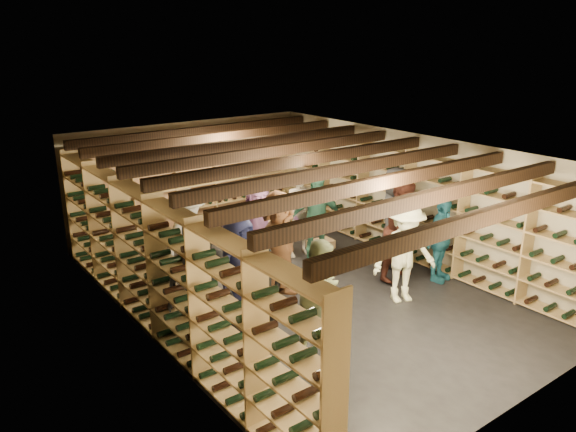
# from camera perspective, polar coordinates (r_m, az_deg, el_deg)

# --- Properties ---
(ground) EXTENTS (8.00, 8.00, 0.00)m
(ground) POSITION_cam_1_polar(r_m,az_deg,el_deg) (9.70, 1.41, -7.45)
(ground) COLOR black
(ground) RESTS_ON ground
(walls) EXTENTS (5.52, 8.02, 2.40)m
(walls) POSITION_cam_1_polar(r_m,az_deg,el_deg) (9.25, 1.46, -0.72)
(walls) COLOR #B4A88C
(walls) RESTS_ON ground
(ceiling) EXTENTS (5.50, 8.00, 0.01)m
(ceiling) POSITION_cam_1_polar(r_m,az_deg,el_deg) (8.94, 1.52, 6.58)
(ceiling) COLOR beige
(ceiling) RESTS_ON walls
(ceiling_joists) EXTENTS (5.40, 7.12, 0.18)m
(ceiling_joists) POSITION_cam_1_polar(r_m,az_deg,el_deg) (8.97, 1.52, 5.71)
(ceiling_joists) COLOR black
(ceiling_joists) RESTS_ON ground
(wine_rack_left) EXTENTS (0.32, 7.50, 2.15)m
(wine_rack_left) POSITION_cam_1_polar(r_m,az_deg,el_deg) (8.07, -13.13, -5.03)
(wine_rack_left) COLOR #A17B4E
(wine_rack_left) RESTS_ON ground
(wine_rack_right) EXTENTS (0.32, 7.50, 2.15)m
(wine_rack_right) POSITION_cam_1_polar(r_m,az_deg,el_deg) (10.99, 12.07, 1.24)
(wine_rack_right) COLOR #A17B4E
(wine_rack_right) RESTS_ON ground
(wine_rack_back) EXTENTS (4.70, 0.30, 2.15)m
(wine_rack_back) POSITION_cam_1_polar(r_m,az_deg,el_deg) (12.40, -9.52, 3.29)
(wine_rack_back) COLOR #A17B4E
(wine_rack_back) RESTS_ON ground
(crate_stack_left) EXTENTS (0.59, 0.50, 0.68)m
(crate_stack_left) POSITION_cam_1_polar(r_m,az_deg,el_deg) (11.10, -1.46, -2.19)
(crate_stack_left) COLOR tan
(crate_stack_left) RESTS_ON ground
(crate_stack_right) EXTENTS (0.51, 0.34, 0.68)m
(crate_stack_right) POSITION_cam_1_polar(r_m,az_deg,el_deg) (10.46, -3.65, -3.52)
(crate_stack_right) COLOR tan
(crate_stack_right) RESTS_ON ground
(crate_loose) EXTENTS (0.52, 0.36, 0.17)m
(crate_loose) POSITION_cam_1_polar(r_m,az_deg,el_deg) (11.48, 3.36, -2.88)
(crate_loose) COLOR tan
(crate_loose) RESTS_ON ground
(person_0) EXTENTS (1.07, 0.88, 1.89)m
(person_0) POSITION_cam_1_polar(r_m,az_deg,el_deg) (7.86, -8.99, -6.44)
(person_0) COLOR black
(person_0) RESTS_ON ground
(person_1) EXTENTS (0.59, 0.40, 1.57)m
(person_1) POSITION_cam_1_polar(r_m,az_deg,el_deg) (7.61, -2.47, -8.42)
(person_1) COLOR black
(person_1) RESTS_ON ground
(person_2) EXTENTS (0.94, 0.85, 1.59)m
(person_2) POSITION_cam_1_polar(r_m,az_deg,el_deg) (7.69, 3.48, -8.03)
(person_2) COLOR #535B3A
(person_2) RESTS_ON ground
(person_3) EXTENTS (1.23, 0.96, 1.68)m
(person_3) POSITION_cam_1_polar(r_m,az_deg,el_deg) (9.18, 11.76, -3.66)
(person_3) COLOR beige
(person_3) RESTS_ON ground
(person_4) EXTENTS (0.95, 0.54, 1.52)m
(person_4) POSITION_cam_1_polar(r_m,az_deg,el_deg) (10.12, 15.25, -2.35)
(person_4) COLOR #20657C
(person_4) RESTS_ON ground
(person_5) EXTENTS (1.79, 1.18, 1.85)m
(person_5) POSITION_cam_1_polar(r_m,az_deg,el_deg) (9.02, -0.87, -3.07)
(person_5) COLOR brown
(person_5) RESTS_ON ground
(person_6) EXTENTS (0.95, 0.76, 1.70)m
(person_6) POSITION_cam_1_polar(r_m,az_deg,el_deg) (8.28, -5.04, -5.71)
(person_6) COLOR #1D214D
(person_6) RESTS_ON ground
(person_7) EXTENTS (0.65, 0.46, 1.69)m
(person_7) POSITION_cam_1_polar(r_m,az_deg,el_deg) (10.88, 1.15, 0.19)
(person_7) COLOR gray
(person_7) RESTS_ON ground
(person_8) EXTENTS (0.98, 0.82, 1.82)m
(person_8) POSITION_cam_1_polar(r_m,az_deg,el_deg) (9.99, 11.67, -1.42)
(person_8) COLOR #431E16
(person_8) RESTS_ON ground
(person_9) EXTENTS (1.27, 1.01, 1.72)m
(person_9) POSITION_cam_1_polar(r_m,az_deg,el_deg) (9.69, -10.01, -2.25)
(person_9) COLOR #AAA79B
(person_9) RESTS_ON ground
(person_10) EXTENTS (1.11, 0.76, 1.75)m
(person_10) POSITION_cam_1_polar(r_m,az_deg,el_deg) (10.44, 2.85, -0.40)
(person_10) COLOR #234F3E
(person_10) RESTS_ON ground
(person_11) EXTENTS (1.59, 0.77, 1.65)m
(person_11) POSITION_cam_1_polar(r_m,az_deg,el_deg) (10.33, -3.02, -0.92)
(person_11) COLOR #955C96
(person_11) RESTS_ON ground
(person_12) EXTENTS (1.08, 0.90, 1.89)m
(person_12) POSITION_cam_1_polar(r_m,az_deg,el_deg) (10.54, 10.84, -0.14)
(person_12) COLOR #333438
(person_12) RESTS_ON ground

